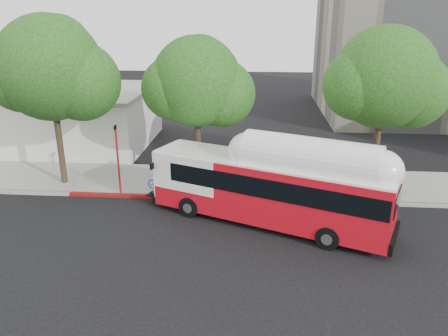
# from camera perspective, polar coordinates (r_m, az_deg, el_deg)

# --- Properties ---
(ground) EXTENTS (120.00, 120.00, 0.00)m
(ground) POSITION_cam_1_polar(r_m,az_deg,el_deg) (20.54, -2.77, -8.51)
(ground) COLOR black
(ground) RESTS_ON ground
(sidewalk) EXTENTS (60.00, 5.00, 0.15)m
(sidewalk) POSITION_cam_1_polar(r_m,az_deg,el_deg) (26.39, -1.03, -1.74)
(sidewalk) COLOR gray
(sidewalk) RESTS_ON ground
(curb_strip) EXTENTS (60.00, 0.30, 0.15)m
(curb_strip) POSITION_cam_1_polar(r_m,az_deg,el_deg) (24.00, -1.62, -3.98)
(curb_strip) COLOR gray
(curb_strip) RESTS_ON ground
(red_curb_segment) EXTENTS (10.00, 0.32, 0.16)m
(red_curb_segment) POSITION_cam_1_polar(r_m,az_deg,el_deg) (24.48, -8.64, -3.71)
(red_curb_segment) COLOR maroon
(red_curb_segment) RESTS_ON ground
(street_tree_left) EXTENTS (6.67, 5.80, 9.74)m
(street_tree_left) POSITION_cam_1_polar(r_m,az_deg,el_deg) (26.12, -20.71, 11.62)
(street_tree_left) COLOR #2D2116
(street_tree_left) RESTS_ON ground
(street_tree_mid) EXTENTS (5.75, 5.00, 8.62)m
(street_tree_mid) POSITION_cam_1_polar(r_m,az_deg,el_deg) (24.51, -2.62, 10.73)
(street_tree_mid) COLOR #2D2116
(street_tree_mid) RESTS_ON ground
(street_tree_right) EXTENTS (6.21, 5.40, 9.18)m
(street_tree_right) POSITION_cam_1_polar(r_m,az_deg,el_deg) (25.08, 21.12, 10.48)
(street_tree_right) COLOR #2D2116
(street_tree_right) RESTS_ON ground
(low_commercial_bldg) EXTENTS (16.20, 10.20, 4.25)m
(low_commercial_bldg) POSITION_cam_1_polar(r_m,az_deg,el_deg) (36.71, -22.30, 6.30)
(low_commercial_bldg) COLOR silver
(low_commercial_bldg) RESTS_ON ground
(transit_bus) EXTENTS (12.23, 6.72, 3.66)m
(transit_bus) POSITION_cam_1_polar(r_m,az_deg,el_deg) (20.86, 6.01, -2.95)
(transit_bus) COLOR red
(transit_bus) RESTS_ON ground
(signal_pole) EXTENTS (0.11, 0.38, 4.04)m
(signal_pole) POSITION_cam_1_polar(r_m,az_deg,el_deg) (24.54, -13.68, 0.98)
(signal_pole) COLOR red
(signal_pole) RESTS_ON ground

